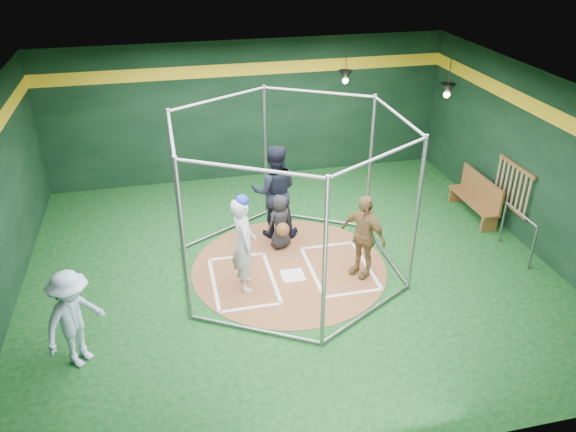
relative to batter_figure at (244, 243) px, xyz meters
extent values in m
cube|color=#0C3812|center=(0.93, 0.42, -0.96)|extent=(10.00, 9.00, 0.02)
cube|color=black|center=(0.93, 0.42, 2.55)|extent=(10.00, 9.00, 0.02)
cube|color=black|center=(0.93, 4.92, 0.80)|extent=(10.00, 0.10, 3.50)
cube|color=black|center=(0.93, -4.08, 0.80)|extent=(10.00, 0.10, 3.50)
cube|color=black|center=(5.93, 0.42, 0.80)|extent=(0.10, 9.00, 3.50)
cube|color=yellow|center=(0.93, 4.89, 1.85)|extent=(10.00, 0.01, 0.30)
cube|color=yellow|center=(5.90, 0.42, 1.85)|extent=(0.01, 9.00, 0.30)
cylinder|color=brown|center=(0.93, 0.42, -0.94)|extent=(3.80, 3.80, 0.01)
cube|color=white|center=(0.93, 0.12, -0.93)|extent=(0.43, 0.43, 0.01)
cube|color=white|center=(-0.02, 1.02, -0.93)|extent=(1.10, 0.07, 0.01)
cube|color=white|center=(-0.02, -0.68, -0.93)|extent=(1.10, 0.07, 0.01)
cube|color=white|center=(-0.57, 0.17, -0.93)|extent=(0.07, 1.70, 0.01)
cube|color=white|center=(0.53, 0.17, -0.93)|extent=(0.07, 1.70, 0.01)
cube|color=white|center=(1.88, 1.02, -0.93)|extent=(1.10, 0.07, 0.01)
cube|color=white|center=(1.88, -0.68, -0.93)|extent=(1.10, 0.07, 0.01)
cube|color=white|center=(1.33, 0.17, -0.93)|extent=(0.07, 1.70, 0.01)
cube|color=white|center=(2.43, 0.17, -0.93)|extent=(0.07, 1.70, 0.01)
cylinder|color=gray|center=(2.92, 1.57, 0.55)|extent=(0.07, 0.07, 3.00)
cylinder|color=gray|center=(0.93, 2.72, 0.55)|extent=(0.07, 0.07, 3.00)
cylinder|color=gray|center=(-1.06, 1.57, 0.55)|extent=(0.07, 0.07, 3.00)
cylinder|color=gray|center=(-1.06, -0.73, 0.55)|extent=(0.07, 0.07, 3.00)
cylinder|color=gray|center=(0.93, -1.88, 0.55)|extent=(0.07, 0.07, 3.00)
cylinder|color=gray|center=(2.92, -0.73, 0.55)|extent=(0.07, 0.07, 3.00)
cylinder|color=gray|center=(1.93, 2.15, 2.00)|extent=(2.02, 1.20, 0.06)
cylinder|color=gray|center=(1.93, 2.15, -0.90)|extent=(2.02, 1.20, 0.06)
cylinder|color=gray|center=(-0.06, 2.15, 2.00)|extent=(2.02, 1.20, 0.06)
cylinder|color=gray|center=(-0.06, 2.15, -0.90)|extent=(2.02, 1.20, 0.06)
cylinder|color=gray|center=(-1.06, 0.42, 2.00)|extent=(0.06, 2.30, 0.06)
cylinder|color=gray|center=(-1.06, 0.42, -0.90)|extent=(0.06, 2.30, 0.06)
cylinder|color=gray|center=(-0.06, -1.30, 2.00)|extent=(2.02, 1.20, 0.06)
cylinder|color=gray|center=(-0.06, -1.30, -0.90)|extent=(2.02, 1.20, 0.06)
cylinder|color=gray|center=(1.93, -1.30, 2.00)|extent=(2.02, 1.20, 0.06)
cylinder|color=gray|center=(1.93, -1.30, -0.90)|extent=(2.02, 1.20, 0.06)
cylinder|color=gray|center=(2.92, 0.42, 2.00)|extent=(0.06, 2.30, 0.06)
cylinder|color=gray|center=(2.92, 0.42, -0.90)|extent=(0.06, 2.30, 0.06)
cube|color=brown|center=(5.87, 0.82, 0.55)|extent=(0.05, 1.25, 0.08)
cube|color=brown|center=(5.87, 0.82, -0.35)|extent=(0.05, 1.25, 0.08)
cylinder|color=tan|center=(5.85, 0.27, 0.10)|extent=(0.06, 0.06, 0.85)
cylinder|color=tan|center=(5.85, 0.43, 0.10)|extent=(0.06, 0.06, 0.85)
cylinder|color=tan|center=(5.85, 0.59, 0.10)|extent=(0.06, 0.06, 0.85)
cylinder|color=tan|center=(5.85, 0.74, 0.10)|extent=(0.06, 0.06, 0.85)
cylinder|color=tan|center=(5.85, 0.90, 0.10)|extent=(0.06, 0.06, 0.85)
cylinder|color=tan|center=(5.85, 1.06, 0.10)|extent=(0.06, 0.06, 0.85)
cylinder|color=tan|center=(5.85, 1.21, 0.10)|extent=(0.06, 0.06, 0.85)
cylinder|color=tan|center=(5.85, 1.37, 0.10)|extent=(0.06, 0.06, 0.85)
cone|color=black|center=(3.13, 4.02, 1.80)|extent=(0.34, 0.34, 0.22)
sphere|color=#FFD899|center=(3.13, 4.02, 1.67)|extent=(0.14, 0.14, 0.14)
cylinder|color=black|center=(3.13, 4.02, 2.15)|extent=(0.02, 0.02, 0.70)
cone|color=black|center=(4.93, 2.42, 1.80)|extent=(0.34, 0.34, 0.22)
sphere|color=#FFD899|center=(4.93, 2.42, 1.67)|extent=(0.14, 0.14, 0.14)
cylinder|color=black|center=(4.93, 2.42, 2.15)|extent=(0.02, 0.02, 0.70)
imported|color=silver|center=(0.00, 0.00, -0.03)|extent=(0.44, 0.67, 1.82)
sphere|color=navy|center=(0.00, 0.00, 0.82)|extent=(0.26, 0.26, 0.26)
imported|color=#A57F47|center=(2.22, -0.08, -0.11)|extent=(0.88, 1.03, 1.66)
imported|color=black|center=(0.93, 1.23, -0.35)|extent=(0.68, 0.58, 1.17)
sphere|color=brown|center=(0.93, 0.98, -0.40)|extent=(0.28, 0.28, 0.28)
imported|color=black|center=(0.94, 1.76, 0.08)|extent=(1.11, 0.93, 2.03)
imported|color=#AEC7E7|center=(-2.77, -1.38, -0.13)|extent=(1.16, 1.19, 1.64)
cube|color=brown|center=(5.48, 1.57, -0.56)|extent=(0.38, 1.65, 0.05)
cube|color=brown|center=(5.64, 1.57, -0.26)|extent=(0.05, 1.65, 0.55)
cube|color=brown|center=(5.48, 0.84, -0.77)|extent=(0.37, 0.07, 0.37)
cube|color=brown|center=(5.48, 2.30, -0.77)|extent=(0.37, 0.07, 0.37)
cylinder|color=gray|center=(5.48, -0.65, -0.48)|extent=(0.05, 0.05, 0.94)
cylinder|color=gray|center=(5.48, 0.39, -0.48)|extent=(0.05, 0.05, 0.94)
cylinder|color=gray|center=(5.48, -0.13, -0.03)|extent=(0.05, 1.05, 0.05)
camera|label=1|loc=(-1.15, -8.51, 5.19)|focal=35.00mm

